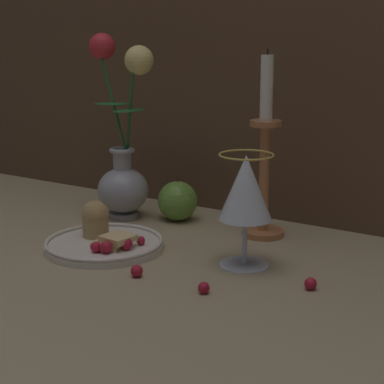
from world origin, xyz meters
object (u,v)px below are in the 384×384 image
(candlestick, at_px, (265,164))
(apple_beside_vase, at_px, (178,201))
(plate_with_pastries, at_px, (103,239))
(vase, at_px, (123,157))
(wine_glass, at_px, (246,192))

(candlestick, xyz_separation_m, apple_beside_vase, (-0.18, -0.00, -0.09))
(apple_beside_vase, bearing_deg, plate_with_pastries, -94.50)
(plate_with_pastries, bearing_deg, apple_beside_vase, 85.50)
(candlestick, bearing_deg, vase, -172.28)
(wine_glass, bearing_deg, candlestick, 105.83)
(plate_with_pastries, bearing_deg, vase, 117.36)
(apple_beside_vase, bearing_deg, candlestick, 0.80)
(vase, height_order, apple_beside_vase, vase)
(vase, relative_size, candlestick, 1.08)
(vase, xyz_separation_m, plate_with_pastries, (0.08, -0.16, -0.10))
(vase, xyz_separation_m, candlestick, (0.28, 0.04, 0.01))
(vase, distance_m, apple_beside_vase, 0.13)
(plate_with_pastries, xyz_separation_m, wine_glass, (0.23, 0.05, 0.10))
(wine_glass, distance_m, candlestick, 0.16)
(wine_glass, height_order, candlestick, candlestick)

